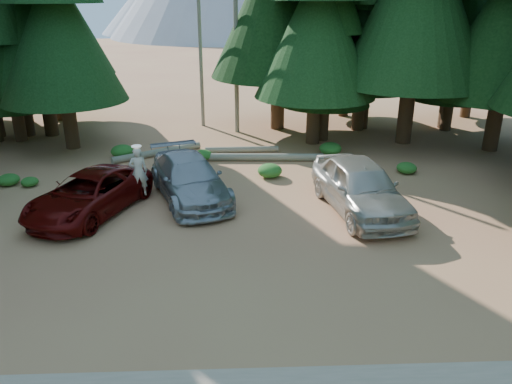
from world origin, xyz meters
TOP-DOWN VIEW (x-y plane):
  - ground at (0.00, 0.00)m, footprint 160.00×160.00m
  - forest_belt_north at (0.00, 15.00)m, footprint 36.00×7.00m
  - snag_front at (0.80, 14.50)m, footprint 0.24×0.24m
  - snag_back at (-1.20, 16.00)m, footprint 0.20×0.20m
  - red_pickup at (-4.43, 3.39)m, footprint 4.17×5.74m
  - silver_minivan_center at (-1.03, 4.66)m, footprint 3.90×5.87m
  - silver_minivan_right at (5.09, 3.23)m, footprint 3.08×5.75m
  - frisbee_player at (-2.86, 4.40)m, footprint 0.76×0.60m
  - log_left at (-3.05, 10.13)m, footprint 3.98×2.69m
  - log_mid at (1.01, 10.50)m, footprint 3.59×0.40m
  - log_right at (2.03, 9.13)m, footprint 5.51×0.62m
  - shrub_far_left at (-8.52, 6.36)m, footprint 0.85×0.85m
  - shrub_left at (-4.70, 10.00)m, footprint 1.06×1.06m
  - shrub_center_left at (-0.82, 9.36)m, footprint 0.89×0.89m
  - shrub_center_right at (2.15, 6.90)m, footprint 1.04×1.04m
  - shrub_right at (4.57, 7.09)m, footprint 1.04×1.04m
  - shrub_far_right at (5.29, 10.00)m, footprint 1.07×1.07m
  - shrub_edge_west at (-7.63, 6.20)m, footprint 0.68×0.68m
  - shrub_edge_east at (8.11, 7.17)m, footprint 0.86×0.86m

SIDE VIEW (x-z plane):
  - ground at x=0.00m, z-range 0.00..0.00m
  - forest_belt_north at x=0.00m, z-range -11.00..11.00m
  - log_mid at x=1.01m, z-range 0.00..0.30m
  - log_left at x=-3.05m, z-range 0.00..0.32m
  - log_right at x=2.03m, z-range 0.00..0.35m
  - shrub_edge_west at x=-7.63m, z-range 0.00..0.37m
  - shrub_far_left at x=-8.52m, z-range 0.00..0.47m
  - shrub_edge_east at x=8.11m, z-range 0.00..0.47m
  - shrub_center_left at x=-0.82m, z-range 0.00..0.49m
  - shrub_right at x=4.57m, z-range 0.00..0.57m
  - shrub_center_right at x=2.15m, z-range 0.00..0.57m
  - shrub_left at x=-4.70m, z-range 0.00..0.58m
  - shrub_far_right at x=5.29m, z-range 0.00..0.59m
  - red_pickup at x=-4.43m, z-range 0.00..1.45m
  - silver_minivan_center at x=-1.03m, z-range 0.00..1.58m
  - silver_minivan_right at x=5.09m, z-range 0.00..1.86m
  - frisbee_player at x=-2.86m, z-range 0.25..2.14m
  - snag_back at x=-1.20m, z-range 0.00..10.00m
  - snag_front at x=0.80m, z-range 0.00..12.00m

